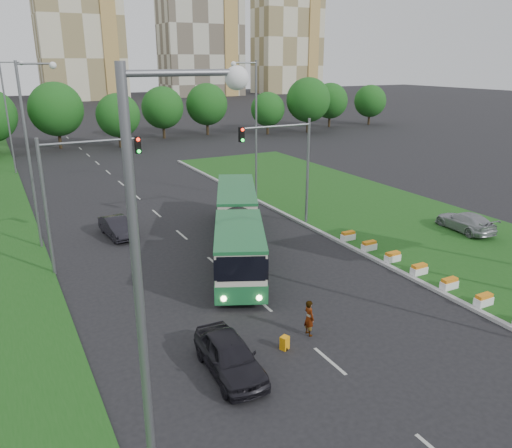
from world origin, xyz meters
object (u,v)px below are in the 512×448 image
traffic_mast_median (290,157)px  car_median (465,222)px  shopping_trolley (285,343)px  articulated_bus (233,226)px  traffic_mast_left (73,182)px  car_left_near (230,356)px  pedestrian (309,318)px  car_left_far (117,227)px

traffic_mast_median → car_median: (10.65, -7.23, -4.51)m
shopping_trolley → articulated_bus: bearing=51.4°
traffic_mast_median → traffic_mast_left: same height
car_left_near → pedestrian: bearing=14.7°
shopping_trolley → car_left_near: bearing=164.6°
car_median → shopping_trolley: size_ratio=7.82×
articulated_bus → car_left_far: 8.93m
pedestrian → articulated_bus: bearing=-7.1°
car_median → pedestrian: pedestrian is taller
traffic_mast_median → car_left_far: size_ratio=1.89×
traffic_mast_median → articulated_bus: bearing=-156.3°
traffic_mast_median → pedestrian: size_ratio=4.65×
traffic_mast_median → shopping_trolley: traffic_mast_median is taller
traffic_mast_median → traffic_mast_left: bearing=-176.2°
articulated_bus → car_median: articulated_bus is taller
car_left_far → articulated_bus: bearing=-52.3°
articulated_bus → car_median: 17.18m
traffic_mast_median → car_left_near: size_ratio=1.76×
traffic_mast_left → articulated_bus: (9.29, -1.58, -3.62)m
articulated_bus → car_left_far: articulated_bus is taller
articulated_bus → car_left_far: (-6.07, 6.47, -1.03)m
car_left_near → shopping_trolley: size_ratio=7.43×
traffic_mast_left → car_left_near: traffic_mast_left is taller
traffic_mast_median → car_median: size_ratio=1.67×
car_left_near → car_median: 23.69m
traffic_mast_left → car_left_near: (3.34, -13.74, -4.58)m
traffic_mast_left → shopping_trolley: (6.17, -13.32, -5.05)m
articulated_bus → pedestrian: articulated_bus is taller
pedestrian → car_left_near: bearing=102.5°
car_left_near → car_left_far: (-0.12, 18.63, -0.08)m
car_left_far → pedestrian: bearing=-81.0°
traffic_mast_left → shopping_trolley: traffic_mast_left is taller
traffic_mast_median → car_left_far: bearing=162.0°
articulated_bus → car_left_near: 13.57m
traffic_mast_median → articulated_bus: 7.36m
articulated_bus → shopping_trolley: size_ratio=28.12×
articulated_bus → car_left_near: size_ratio=3.78×
traffic_mast_left → shopping_trolley: bearing=-65.1°
articulated_bus → shopping_trolley: 12.24m
traffic_mast_median → shopping_trolley: 17.65m
traffic_mast_left → car_left_near: size_ratio=1.76×
car_median → pedestrian: bearing=26.3°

